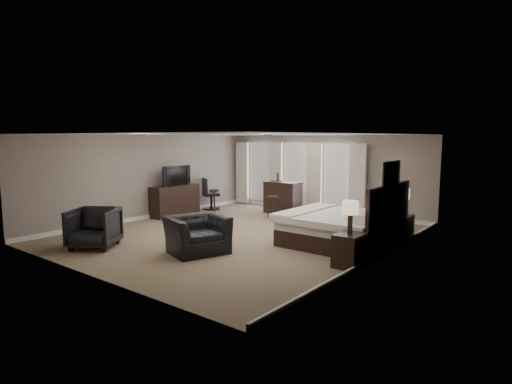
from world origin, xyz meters
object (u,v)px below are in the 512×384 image
Objects in this scene: lamp_near at (350,218)px; bar_stool_left at (214,201)px; lamp_far at (403,202)px; bar_counter at (283,197)px; nightstand_near at (349,250)px; dresser at (175,200)px; nightstand_far at (401,227)px; desk_chair at (211,194)px; armchair_near at (197,228)px; armchair_far at (94,226)px; tv at (175,183)px; bar_stool_right at (273,207)px; bed at (343,213)px.

bar_stool_left is at bearing 155.92° from lamp_near.
lamp_far is 0.54× the size of bar_counter.
dresser is at bearing 167.11° from nightstand_near.
desk_chair is (-6.83, 0.26, 0.25)m from nightstand_far.
bar_counter is (-1.30, 5.17, -0.01)m from armchair_near.
dresser is 1.66× the size of armchair_far.
nightstand_far is 2.98m from lamp_near.
dresser is at bearing 73.70° from armchair_near.
lamp_near is 0.59× the size of desk_chair.
desk_chair is (0.09, 1.58, -0.50)m from tv.
bar_counter is at bearing 48.17° from armchair_far.
nightstand_far is 0.60× the size of armchair_far.
bar_stool_left is (-6.38, 2.85, -0.60)m from lamp_near.
armchair_near is 1.63× the size of bar_stool_left.
bar_stool_right is (-1.03, 4.25, -0.19)m from armchair_near.
bed is at bearing -91.27° from tv.
desk_chair is (-6.83, 3.16, 0.23)m from nightstand_near.
armchair_near reaches higher than nightstand_near.
dresser is at bearing -113.20° from bar_stool_left.
lamp_far reaches higher than bar_stool_left.
bar_stool_right is (1.12, 5.43, -0.16)m from armchair_far.
nightstand_near is 2.96m from lamp_far.
nightstand_near is 0.86× the size of bar_stool_left.
bar_counter is (0.85, 6.36, 0.03)m from armchair_far.
nightstand_near is 0.94× the size of bar_stool_right.
tv is at bearing 0.00° from dresser.
bar_counter is at bearing 31.46° from bar_stool_left.
desk_chair is at bearing 60.01° from armchair_near.
bar_stool_right is at bearing 152.57° from bed.
nightstand_far is at bearing -14.75° from bar_counter.
bed is at bearing -36.61° from bar_counter.
bar_stool_right is at bearing 29.11° from dresser.
bar_stool_right is (2.79, 1.55, -0.70)m from tv.
lamp_near is 7.10m from tv.
bed is 6.04m from dresser.
lamp_near is 7.01m from bar_stool_left.
bed is 1.95× the size of bar_counter.
bar_stool_right is at bearing 142.84° from lamp_near.
lamp_near reaches higher than dresser.
nightstand_near is at bearing -90.00° from lamp_far.
desk_chair reaches higher than nightstand_far.
bar_stool_left is 1.09× the size of bar_stool_right.
nightstand_far is at bearing 58.46° from bed.
bed reaches higher than bar_stool_right.
armchair_far is (-5.25, -5.20, 0.20)m from nightstand_far.
lamp_near reaches higher than nightstand_far.
dresser reaches higher than nightstand_far.
lamp_near is 0.39× the size of dresser.
nightstand_near is 5.99m from bar_counter.
lamp_near is at bearing -37.16° from bar_stool_right.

